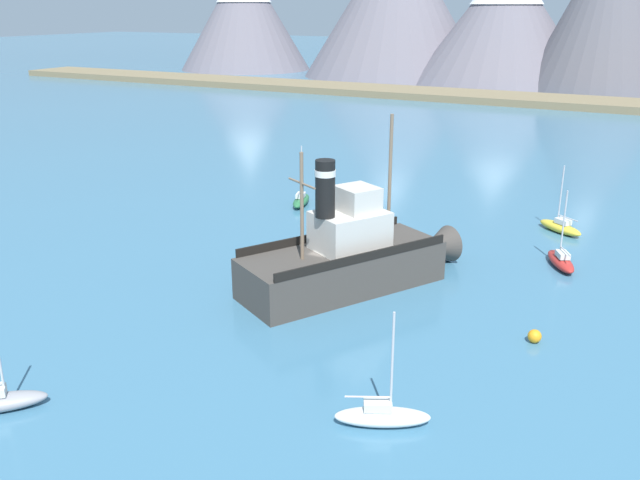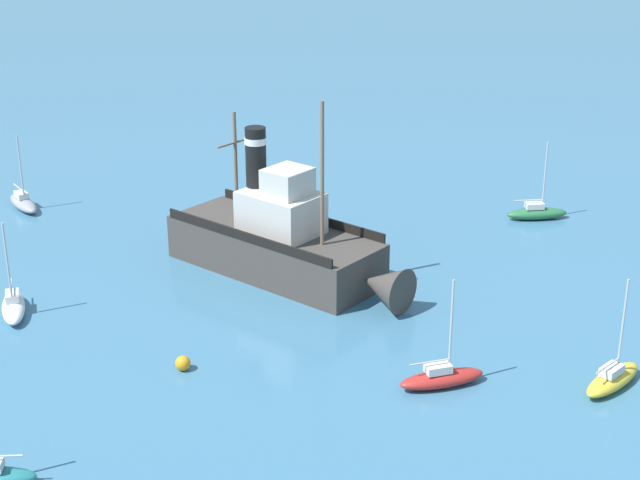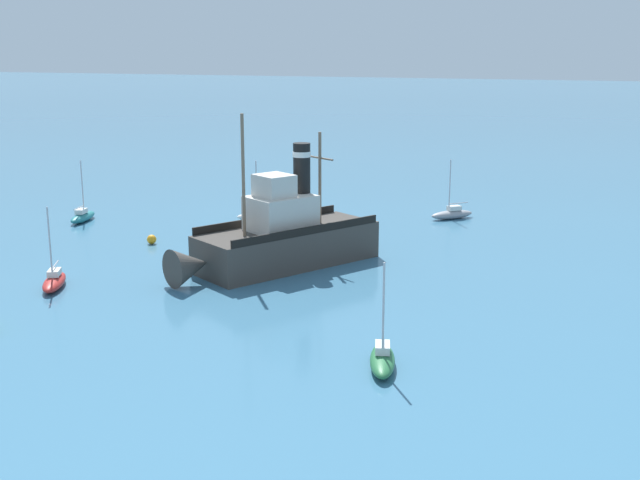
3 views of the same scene
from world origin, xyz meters
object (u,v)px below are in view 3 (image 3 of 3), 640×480
(old_tugboat, at_px, (280,239))
(mooring_buoy, at_px, (152,239))
(sailboat_green, at_px, (382,359))
(sailboat_white, at_px, (261,216))
(sailboat_grey, at_px, (452,214))
(sailboat_teal, at_px, (83,216))
(sailboat_red, at_px, (54,281))

(old_tugboat, bearing_deg, mooring_buoy, -11.27)
(sailboat_green, distance_m, sailboat_white, 31.37)
(mooring_buoy, bearing_deg, sailboat_grey, -138.49)
(sailboat_white, xyz_separation_m, mooring_buoy, (3.98, 9.86, -0.09))
(sailboat_teal, distance_m, sailboat_white, 14.35)
(sailboat_teal, relative_size, sailboat_white, 1.00)
(old_tugboat, bearing_deg, sailboat_teal, -18.22)
(old_tugboat, height_order, sailboat_white, old_tugboat)
(sailboat_teal, distance_m, sailboat_red, 18.57)
(sailboat_green, bearing_deg, old_tugboat, -51.36)
(sailboat_teal, bearing_deg, sailboat_grey, -157.07)
(sailboat_teal, height_order, sailboat_white, same)
(sailboat_teal, relative_size, mooring_buoy, 7.28)
(sailboat_grey, xyz_separation_m, sailboat_white, (14.30, 6.32, 0.00))
(old_tugboat, height_order, sailboat_green, old_tugboat)
(sailboat_teal, relative_size, sailboat_grey, 1.00)
(sailboat_grey, relative_size, sailboat_red, 1.00)
(old_tugboat, distance_m, sailboat_white, 14.01)
(sailboat_red, bearing_deg, mooring_buoy, -87.27)
(sailboat_teal, xyz_separation_m, sailboat_green, (-31.26, 20.37, 0.00))
(sailboat_teal, distance_m, mooring_buoy, 10.36)
(old_tugboat, xyz_separation_m, sailboat_green, (-10.93, 13.68, -1.40))
(sailboat_green, relative_size, mooring_buoy, 7.28)
(sailboat_grey, relative_size, mooring_buoy, 7.28)
(sailboat_red, relative_size, sailboat_white, 1.00)
(sailboat_green, xyz_separation_m, sailboat_white, (17.95, -25.73, 0.00))
(sailboat_teal, bearing_deg, sailboat_green, 146.91)
(old_tugboat, relative_size, sailboat_red, 2.90)
(sailboat_green, bearing_deg, sailboat_white, -55.10)
(sailboat_teal, bearing_deg, sailboat_red, 122.12)
(old_tugboat, xyz_separation_m, sailboat_white, (7.01, -12.05, -1.40))
(sailboat_grey, height_order, sailboat_white, same)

